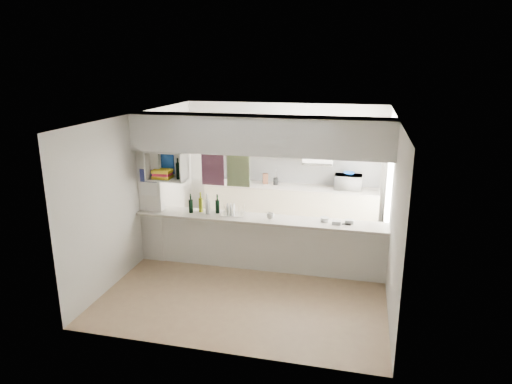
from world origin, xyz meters
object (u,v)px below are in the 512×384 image
(microwave, at_px, (348,182))
(bowl, at_px, (349,174))
(dish_rack, at_px, (233,210))
(wine_bottles, at_px, (204,206))

(microwave, height_order, bowl, bowl)
(microwave, xyz_separation_m, dish_rack, (-1.83, -2.09, -0.07))
(microwave, height_order, wine_bottles, wine_bottles)
(dish_rack, height_order, wine_bottles, wine_bottles)
(dish_rack, bearing_deg, wine_bottles, 175.17)
(bowl, distance_m, dish_rack, 2.80)
(microwave, height_order, dish_rack, microwave)
(microwave, bearing_deg, bowl, -120.84)
(dish_rack, bearing_deg, bowl, 41.78)
(microwave, relative_size, dish_rack, 1.30)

